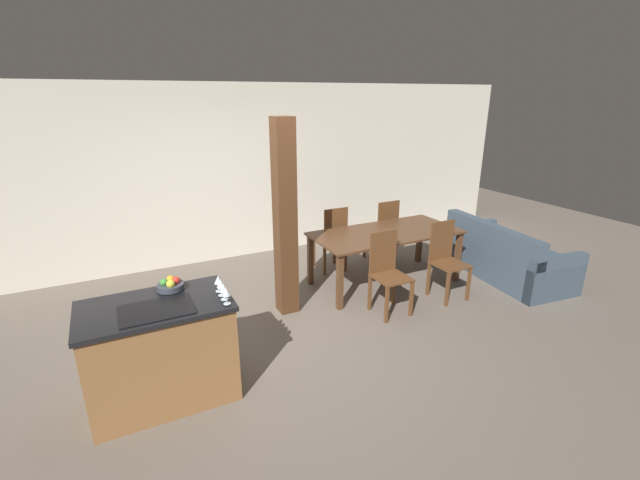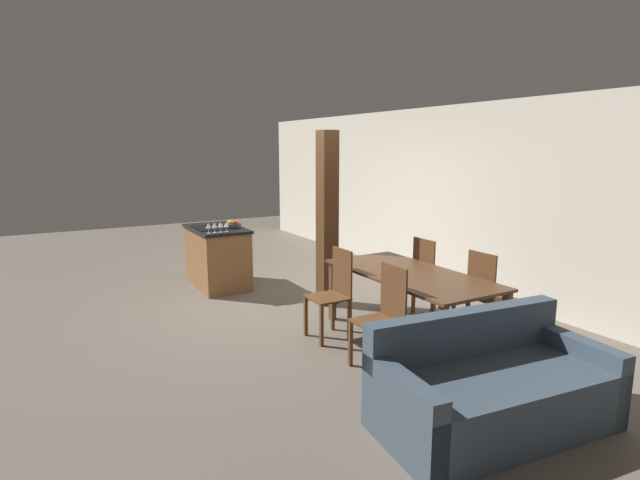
% 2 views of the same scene
% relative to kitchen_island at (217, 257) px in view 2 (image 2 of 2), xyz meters
% --- Properties ---
extents(ground_plane, '(16.00, 16.00, 0.00)m').
position_rel_kitchen_island_xyz_m(ground_plane, '(1.27, 0.52, -0.46)').
color(ground_plane, '#665B51').
extents(wall_back, '(11.20, 0.08, 2.70)m').
position_rel_kitchen_island_xyz_m(wall_back, '(1.27, 3.13, 0.89)').
color(wall_back, silver).
rests_on(wall_back, ground_plane).
extents(kitchen_island, '(1.20, 0.71, 0.92)m').
position_rel_kitchen_island_xyz_m(kitchen_island, '(0.00, 0.00, 0.00)').
color(kitchen_island, olive).
rests_on(kitchen_island, ground_plane).
extents(fruit_bowl, '(0.23, 0.23, 0.11)m').
position_rel_kitchen_island_xyz_m(fruit_bowl, '(0.16, 0.21, 0.50)').
color(fruit_bowl, '#383D47').
rests_on(fruit_bowl, kitchen_island).
extents(wine_glass_near, '(0.07, 0.07, 0.15)m').
position_rel_kitchen_island_xyz_m(wine_glass_near, '(0.53, -0.28, 0.57)').
color(wine_glass_near, silver).
rests_on(wine_glass_near, kitchen_island).
extents(wine_glass_middle, '(0.07, 0.07, 0.15)m').
position_rel_kitchen_island_xyz_m(wine_glass_middle, '(0.53, -0.19, 0.57)').
color(wine_glass_middle, silver).
rests_on(wine_glass_middle, kitchen_island).
extents(wine_glass_far, '(0.07, 0.07, 0.15)m').
position_rel_kitchen_island_xyz_m(wine_glass_far, '(0.53, -0.11, 0.57)').
color(wine_glass_far, silver).
rests_on(wine_glass_far, kitchen_island).
extents(wine_glass_end, '(0.07, 0.07, 0.15)m').
position_rel_kitchen_island_xyz_m(wine_glass_end, '(0.53, -0.02, 0.57)').
color(wine_glass_end, silver).
rests_on(wine_glass_end, kitchen_island).
extents(dining_table, '(2.03, 0.96, 0.75)m').
position_rel_kitchen_island_xyz_m(dining_table, '(3.10, 1.15, 0.20)').
color(dining_table, '#51331E').
rests_on(dining_table, ground_plane).
extents(dining_chair_near_left, '(0.40, 0.40, 0.99)m').
position_rel_kitchen_island_xyz_m(dining_chair_near_left, '(2.65, 0.45, 0.06)').
color(dining_chair_near_left, brown).
rests_on(dining_chair_near_left, ground_plane).
extents(dining_chair_near_right, '(0.40, 0.40, 0.99)m').
position_rel_kitchen_island_xyz_m(dining_chair_near_right, '(3.56, 0.45, 0.06)').
color(dining_chair_near_right, brown).
rests_on(dining_chair_near_right, ground_plane).
extents(dining_chair_far_left, '(0.40, 0.40, 0.99)m').
position_rel_kitchen_island_xyz_m(dining_chair_far_left, '(2.65, 1.85, 0.06)').
color(dining_chair_far_left, brown).
rests_on(dining_chair_far_left, ground_plane).
extents(dining_chair_far_right, '(0.40, 0.40, 0.99)m').
position_rel_kitchen_island_xyz_m(dining_chair_far_right, '(3.56, 1.85, 0.06)').
color(dining_chair_far_right, brown).
rests_on(dining_chair_far_right, ground_plane).
extents(couch, '(1.07, 1.87, 0.82)m').
position_rel_kitchen_island_xyz_m(couch, '(4.79, 0.54, -0.17)').
color(couch, '#3D4C5B').
rests_on(couch, ground_plane).
extents(timber_post, '(0.22, 0.22, 2.31)m').
position_rel_kitchen_island_xyz_m(timber_post, '(1.57, 1.00, 0.70)').
color(timber_post, '#4C2D19').
rests_on(timber_post, ground_plane).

